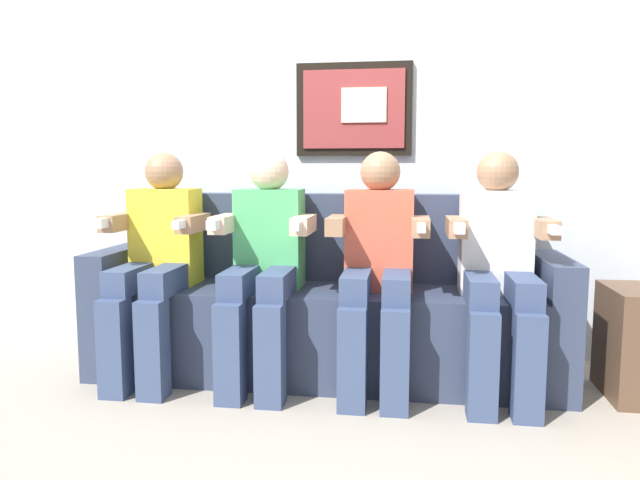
{
  "coord_description": "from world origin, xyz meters",
  "views": [
    {
      "loc": [
        0.4,
        -2.56,
        1.03
      ],
      "look_at": [
        0.0,
        0.15,
        0.7
      ],
      "focal_mm": 33.36,
      "sensor_mm": 36.0,
      "label": 1
    }
  ],
  "objects_px": {
    "person_rightmost": "(498,264)",
    "person_leftmost": "(157,256)",
    "person_left_center": "(264,258)",
    "couch": "(325,313)",
    "person_right_center": "(378,261)"
  },
  "relations": [
    {
      "from": "person_rightmost",
      "to": "person_leftmost",
      "type": "bearing_deg",
      "value": 180.0
    },
    {
      "from": "couch",
      "to": "person_rightmost",
      "type": "distance_m",
      "value": 0.88
    },
    {
      "from": "person_leftmost",
      "to": "person_right_center",
      "type": "bearing_deg",
      "value": 0.02
    },
    {
      "from": "couch",
      "to": "person_left_center",
      "type": "bearing_deg",
      "value": -147.95
    },
    {
      "from": "person_leftmost",
      "to": "person_rightmost",
      "type": "height_order",
      "value": "same"
    },
    {
      "from": "person_leftmost",
      "to": "person_left_center",
      "type": "relative_size",
      "value": 1.0
    },
    {
      "from": "couch",
      "to": "person_left_center",
      "type": "relative_size",
      "value": 2.07
    },
    {
      "from": "couch",
      "to": "person_right_center",
      "type": "bearing_deg",
      "value": -31.94
    },
    {
      "from": "person_left_center",
      "to": "couch",
      "type": "bearing_deg",
      "value": 32.05
    },
    {
      "from": "person_left_center",
      "to": "person_rightmost",
      "type": "xyz_separation_m",
      "value": [
        1.08,
        0.0,
        0.0
      ]
    },
    {
      "from": "couch",
      "to": "person_right_center",
      "type": "height_order",
      "value": "person_right_center"
    },
    {
      "from": "person_right_center",
      "to": "person_left_center",
      "type": "bearing_deg",
      "value": -179.95
    },
    {
      "from": "couch",
      "to": "person_right_center",
      "type": "distance_m",
      "value": 0.43
    },
    {
      "from": "couch",
      "to": "person_leftmost",
      "type": "distance_m",
      "value": 0.88
    },
    {
      "from": "couch",
      "to": "person_leftmost",
      "type": "bearing_deg",
      "value": -168.21
    }
  ]
}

